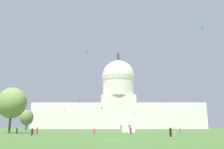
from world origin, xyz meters
TOP-DOWN VIEW (x-y plane):
  - ground_plane at (0.00, 0.00)m, footprint 800.00×800.00m
  - capitol_building at (4.95, 157.71)m, footprint 137.25×27.57m
  - event_tent at (4.80, 43.62)m, footprint 5.05×6.87m
  - tree_west_near at (-29.18, 30.46)m, footprint 11.27×10.54m
  - tree_west_mid at (-45.59, 89.43)m, footprint 9.16×9.31m
  - person_black_front_center at (10.57, 7.85)m, footprint 0.52×0.52m
  - person_navy_near_tree_east at (-17.25, 13.68)m, footprint 0.48×0.48m
  - person_grey_lawn_far_left at (3.41, 56.02)m, footprint 0.44×0.44m
  - person_red_front_right at (23.31, 47.05)m, footprint 0.39×0.39m
  - person_red_edge_west at (-4.89, 24.66)m, footprint 0.47×0.47m
  - person_maroon_near_tree_west at (4.29, 22.69)m, footprint 0.44×0.44m
  - person_white_back_center at (4.20, 28.90)m, footprint 0.58×0.58m
  - person_red_aisle_center at (-17.89, 19.34)m, footprint 0.54×0.54m
  - person_tan_edge_east at (12.35, 12.08)m, footprint 0.52×0.52m
  - person_maroon_mid_center at (-19.63, 21.36)m, footprint 0.60×0.60m
  - person_black_back_left at (-25.95, 27.71)m, footprint 0.51×0.51m
  - kite_violet_low at (-14.12, 121.13)m, footprint 1.20×1.28m
  - kite_turquoise_low at (-27.04, 27.92)m, footprint 1.48×1.52m
  - kite_green_low at (-38.99, 49.84)m, footprint 1.47×1.49m
  - kite_yellow_low at (-11.52, 91.99)m, footprint 0.68×0.81m
  - kite_orange_low at (-7.63, 131.27)m, footprint 1.03×0.77m
  - kite_magenta_high at (-13.41, 77.54)m, footprint 1.05×1.10m
  - kite_lime_low at (6.02, 45.01)m, footprint 0.70×1.51m
  - kite_blue_high at (18.71, 65.58)m, footprint 0.64×0.85m
  - kite_white_low at (27.25, 29.57)m, footprint 0.88×1.84m
  - kite_pink_mid at (8.27, 75.25)m, footprint 0.31×0.73m
  - kite_gold_low at (-31.41, 117.35)m, footprint 0.94×0.98m
  - kite_black_low at (13.10, 100.48)m, footprint 1.83×0.84m
  - kite_red_mid at (-21.91, 120.22)m, footprint 0.94×0.91m
  - kite_cyan_high at (33.00, 43.05)m, footprint 0.89×0.85m

SIDE VIEW (x-z plane):
  - ground_plane at x=0.00m, z-range 0.00..0.00m
  - person_grey_lawn_far_left at x=3.41m, z-range -0.07..1.40m
  - person_red_edge_west at x=-4.89m, z-range -0.06..1.41m
  - person_maroon_mid_center at x=-19.63m, z-range -0.08..1.46m
  - person_navy_near_tree_east at x=-17.25m, z-range -0.07..1.46m
  - person_white_back_center at x=4.20m, z-range -0.07..1.55m
  - person_red_front_right at x=23.31m, z-range -0.05..1.52m
  - person_black_back_left at x=-25.95m, z-range -0.07..1.56m
  - person_red_aisle_center at x=-17.89m, z-range -0.07..1.65m
  - person_black_front_center at x=10.57m, z-range -0.08..1.67m
  - person_maroon_near_tree_west at x=4.29m, z-range -0.08..1.69m
  - person_tan_edge_east at x=12.35m, z-range -0.08..1.72m
  - event_tent at x=4.80m, z-range 0.06..5.54m
  - tree_west_mid at x=-45.59m, z-range 1.26..11.86m
  - kite_black_low at x=13.10m, z-range 8.04..8.23m
  - tree_west_near at x=-29.18m, z-range 2.05..15.01m
  - kite_yellow_low at x=-11.52m, z-range 10.20..11.45m
  - kite_gold_low at x=-31.41m, z-range 10.93..13.79m
  - kite_white_low at x=27.25m, z-range 11.39..14.23m
  - kite_green_low at x=-38.99m, z-range 12.08..14.27m
  - kite_lime_low at x=6.02m, z-range 13.97..14.13m
  - kite_orange_low at x=-7.63m, z-range 13.84..15.30m
  - kite_violet_low at x=-14.12m, z-range 15.08..18.32m
  - kite_turquoise_low at x=-27.04m, z-range 15.83..17.93m
  - kite_red_mid at x=-21.91m, z-range 17.38..20.01m
  - capitol_building at x=4.95m, z-range -12.37..51.62m
  - kite_pink_mid at x=8.27m, z-range 32.01..35.96m
  - kite_cyan_high at x=33.00m, z-range 35.43..39.39m
  - kite_magenta_high at x=-13.41m, z-range 38.78..39.87m
  - kite_blue_high at x=18.71m, z-range 39.21..40.35m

